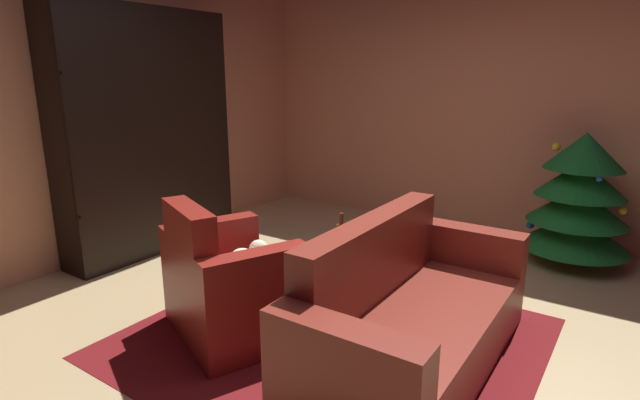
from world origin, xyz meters
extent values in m
plane|color=tan|center=(0.00, 0.00, 0.00)|extent=(6.62, 6.62, 0.00)
cube|color=tan|center=(0.00, 2.79, 1.37)|extent=(5.40, 0.06, 2.73)
cube|color=tan|center=(-2.67, 0.00, 1.37)|extent=(0.06, 5.64, 2.73)
cube|color=maroon|center=(-0.01, -0.13, 0.00)|extent=(2.50, 2.28, 0.01)
cube|color=black|center=(-2.24, 0.35, 1.15)|extent=(0.03, 1.76, 2.29)
cube|color=black|center=(-2.42, 1.22, 1.15)|extent=(0.39, 0.02, 2.29)
cube|color=black|center=(-2.42, -0.52, 1.15)|extent=(0.39, 0.03, 2.29)
cube|color=black|center=(-2.42, 0.35, 0.01)|extent=(0.36, 1.71, 0.03)
cube|color=black|center=(-2.42, 0.35, 0.47)|extent=(0.36, 1.71, 0.03)
cube|color=black|center=(-2.42, 0.35, 0.92)|extent=(0.36, 1.71, 0.02)
cube|color=black|center=(-2.42, 0.35, 1.37)|extent=(0.36, 1.71, 0.02)
cube|color=black|center=(-2.42, 0.35, 1.83)|extent=(0.36, 1.71, 0.02)
cube|color=black|center=(-2.42, 0.35, 2.28)|extent=(0.36, 1.71, 0.03)
cube|color=black|center=(-2.57, 0.35, 0.84)|extent=(0.05, 1.15, 0.73)
cube|color=black|center=(-2.55, 0.35, 0.84)|extent=(0.03, 1.18, 0.76)
cube|color=#3F8E47|center=(-2.46, 1.18, 0.20)|extent=(0.29, 0.03, 0.36)
cube|color=#2C843E|center=(-2.47, 1.14, 0.19)|extent=(0.27, 0.03, 0.32)
cube|color=red|center=(-2.47, 1.11, 0.19)|extent=(0.28, 0.03, 0.33)
cube|color=#BAB394|center=(-2.50, 1.06, 0.15)|extent=(0.21, 0.04, 0.24)
cube|color=orange|center=(-2.50, 1.02, 0.19)|extent=(0.21, 0.04, 0.33)
cube|color=#B5A996|center=(-2.50, 0.97, 0.15)|extent=(0.21, 0.04, 0.24)
cube|color=#3F7E4D|center=(-2.48, 0.91, 0.15)|extent=(0.26, 0.05, 0.25)
cube|color=#4E3932|center=(-2.51, 0.86, 0.17)|extent=(0.19, 0.03, 0.28)
cube|color=#207781|center=(-2.49, 1.17, 1.57)|extent=(0.24, 0.03, 0.37)
cube|color=navy|center=(-2.48, 1.12, 1.58)|extent=(0.25, 0.04, 0.39)
cube|color=#115381|center=(-2.46, 1.07, 1.50)|extent=(0.29, 0.04, 0.24)
cube|color=#247845|center=(-2.50, 1.02, 1.51)|extent=(0.22, 0.05, 0.25)
cube|color=red|center=(-2.47, 0.98, 1.57)|extent=(0.27, 0.04, 0.38)
cube|color=gold|center=(-2.52, 0.94, 1.57)|extent=(0.18, 0.03, 0.38)
cube|color=red|center=(-2.52, 0.89, 1.57)|extent=(0.18, 0.05, 0.37)
cube|color=orange|center=(-2.52, 1.14, 2.01)|extent=(0.18, 0.03, 0.34)
cube|color=#B13614|center=(-2.47, 1.10, 2.03)|extent=(0.27, 0.04, 0.38)
cube|color=#174E86|center=(-2.49, 1.05, 1.98)|extent=(0.23, 0.04, 0.28)
cube|color=#136781|center=(-2.52, 1.01, 2.02)|extent=(0.18, 0.03, 0.35)
cube|color=#317733|center=(-2.49, 0.98, 1.97)|extent=(0.24, 0.04, 0.27)
cube|color=maroon|center=(-0.61, -0.43, 0.20)|extent=(0.83, 0.87, 0.41)
cube|color=maroon|center=(-0.71, -0.67, 0.67)|extent=(0.62, 0.38, 0.51)
cube|color=maroon|center=(-0.26, -0.58, 0.35)|extent=(0.41, 0.69, 0.69)
cube|color=maroon|center=(-0.95, -0.28, 0.35)|extent=(0.41, 0.69, 0.69)
ellipsoid|color=beige|center=(-0.54, -0.38, 0.50)|extent=(0.33, 0.28, 0.18)
sphere|color=beige|center=(-0.53, -0.25, 0.55)|extent=(0.13, 0.13, 0.13)
cube|color=maroon|center=(0.58, -0.12, 0.19)|extent=(0.80, 1.50, 0.38)
cube|color=maroon|center=(0.27, -0.12, 0.63)|extent=(0.18, 1.50, 0.50)
cube|color=maroon|center=(0.59, -0.96, 0.33)|extent=(0.80, 0.19, 0.65)
cube|color=maroon|center=(0.58, 0.72, 0.33)|extent=(0.80, 0.19, 0.65)
cylinder|color=black|center=(0.06, -0.01, 0.22)|extent=(0.04, 0.04, 0.44)
cylinder|color=black|center=(-0.19, 0.13, 0.22)|extent=(0.04, 0.04, 0.44)
cylinder|color=black|center=(-0.21, -0.17, 0.22)|extent=(0.04, 0.04, 0.44)
cylinder|color=silver|center=(-0.11, -0.03, 0.45)|extent=(0.63, 0.63, 0.02)
cube|color=#38894B|center=(-0.16, -0.02, 0.48)|extent=(0.19, 0.11, 0.03)
cube|color=gray|center=(-0.14, -0.02, 0.50)|extent=(0.21, 0.17, 0.02)
cube|color=#284798|center=(-0.15, -0.02, 0.52)|extent=(0.23, 0.15, 0.02)
cylinder|color=#5C2511|center=(-0.12, 0.15, 0.58)|extent=(0.07, 0.07, 0.23)
cylinder|color=#5C2511|center=(-0.12, 0.15, 0.74)|extent=(0.03, 0.03, 0.08)
cylinder|color=brown|center=(1.10, 2.25, 0.07)|extent=(0.08, 0.08, 0.15)
cone|color=#166024|center=(1.10, 2.25, 0.31)|extent=(0.94, 0.94, 0.33)
cone|color=#166024|center=(1.10, 2.25, 0.55)|extent=(0.85, 0.85, 0.33)
cone|color=#166024|center=(1.10, 2.25, 0.80)|extent=(0.76, 0.76, 0.33)
cone|color=#166024|center=(1.10, 2.25, 1.04)|extent=(0.67, 0.67, 0.33)
sphere|color=red|center=(1.04, 2.52, 0.95)|extent=(0.07, 0.07, 0.07)
sphere|color=blue|center=(1.25, 1.99, 0.86)|extent=(0.05, 0.05, 0.05)
sphere|color=blue|center=(0.71, 2.28, 0.29)|extent=(0.08, 0.08, 0.08)
sphere|color=yellow|center=(1.44, 2.27, 0.55)|extent=(0.08, 0.08, 0.08)
sphere|color=yellow|center=(0.85, 2.35, 1.05)|extent=(0.08, 0.08, 0.08)
camera|label=1|loc=(1.58, -2.61, 1.71)|focal=27.63mm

